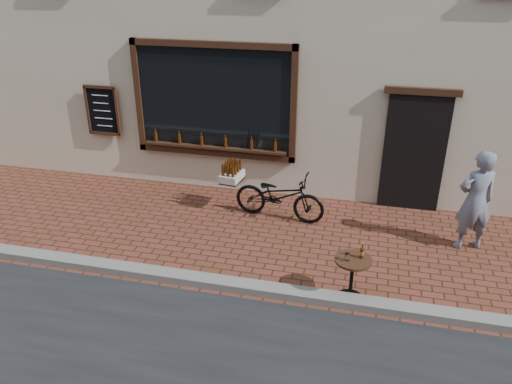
# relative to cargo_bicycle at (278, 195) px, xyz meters

# --- Properties ---
(ground) EXTENTS (90.00, 90.00, 0.00)m
(ground) POSITION_rel_cargo_bicycle_xyz_m (0.43, -2.48, -0.45)
(ground) COLOR #5A2E1D
(ground) RESTS_ON ground
(kerb) EXTENTS (90.00, 0.25, 0.12)m
(kerb) POSITION_rel_cargo_bicycle_xyz_m (0.43, -2.28, -0.39)
(kerb) COLOR slate
(kerb) RESTS_ON ground
(cargo_bicycle) EXTENTS (1.99, 0.79, 0.95)m
(cargo_bicycle) POSITION_rel_cargo_bicycle_xyz_m (0.00, 0.00, 0.00)
(cargo_bicycle) COLOR black
(cargo_bicycle) RESTS_ON ground
(bistro_table) EXTENTS (0.51, 0.51, 0.88)m
(bistro_table) POSITION_rel_cargo_bicycle_xyz_m (1.47, -2.13, 0.02)
(bistro_table) COLOR black
(bistro_table) RESTS_ON ground
(pedestrian) EXTENTS (0.73, 0.60, 1.71)m
(pedestrian) POSITION_rel_cargo_bicycle_xyz_m (3.25, -0.29, 0.40)
(pedestrian) COLOR slate
(pedestrian) RESTS_ON ground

